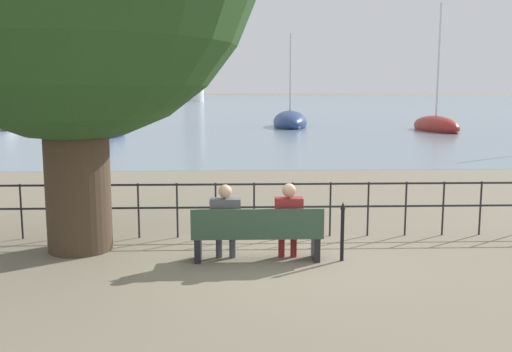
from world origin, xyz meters
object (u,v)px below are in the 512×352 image
(sailboat_1, at_px, (4,123))
(sailboat_3, at_px, (436,126))
(harbor_lighthouse, at_px, (193,63))
(seated_person_left, at_px, (225,219))
(closed_umbrella, at_px, (342,228))
(park_bench, at_px, (257,235))
(sailboat_2, at_px, (105,129))
(sailboat_4, at_px, (290,122))
(seated_person_right, at_px, (289,218))

(sailboat_1, xyz_separation_m, sailboat_3, (31.14, -4.53, 0.01))
(sailboat_1, xyz_separation_m, harbor_lighthouse, (7.08, 98.53, 9.01))
(seated_person_left, bearing_deg, sailboat_3, 64.83)
(harbor_lighthouse, bearing_deg, closed_umbrella, -84.83)
(park_bench, distance_m, closed_umbrella, 1.40)
(sailboat_2, distance_m, sailboat_3, 22.16)
(park_bench, bearing_deg, sailboat_1, 117.30)
(sailboat_3, relative_size, harbor_lighthouse, 0.45)
(sailboat_1, xyz_separation_m, sailboat_4, (21.52, 0.17, 0.04))
(seated_person_right, distance_m, sailboat_4, 34.55)
(seated_person_right, xyz_separation_m, sailboat_3, (12.91, 29.69, -0.37))
(sailboat_2, bearing_deg, sailboat_1, 128.13)
(seated_person_left, bearing_deg, closed_umbrella, -3.13)
(seated_person_left, relative_size, sailboat_1, 0.13)
(park_bench, height_order, closed_umbrella, closed_umbrella)
(closed_umbrella, bearing_deg, sailboat_2, 110.24)
(park_bench, relative_size, sailboat_3, 0.24)
(sailboat_1, bearing_deg, seated_person_right, -84.49)
(sailboat_1, relative_size, sailboat_2, 1.14)
(sailboat_1, bearing_deg, sailboat_4, -22.08)
(sailboat_4, bearing_deg, harbor_lighthouse, 101.31)
(harbor_lighthouse, bearing_deg, sailboat_1, -94.11)
(park_bench, bearing_deg, seated_person_left, 171.62)
(sailboat_2, relative_size, harbor_lighthouse, 0.42)
(seated_person_left, distance_m, sailboat_4, 34.67)
(park_bench, xyz_separation_m, sailboat_4, (3.81, 34.47, -0.08))
(park_bench, xyz_separation_m, sailboat_1, (-17.71, 34.30, -0.12))
(sailboat_4, bearing_deg, sailboat_3, -23.07)
(sailboat_3, bearing_deg, harbor_lighthouse, 97.19)
(sailboat_4, bearing_deg, seated_person_right, -92.50)
(park_bench, xyz_separation_m, seated_person_left, (-0.52, 0.08, 0.25))
(park_bench, height_order, sailboat_4, sailboat_4)
(seated_person_left, xyz_separation_m, seated_person_right, (1.04, 0.00, 0.01))
(park_bench, relative_size, harbor_lighthouse, 0.11)
(seated_person_left, height_order, sailboat_3, sailboat_3)
(park_bench, relative_size, sailboat_4, 0.28)
(sailboat_2, bearing_deg, closed_umbrella, -82.86)
(closed_umbrella, height_order, sailboat_4, sailboat_4)
(park_bench, xyz_separation_m, sailboat_2, (-8.55, 26.94, -0.08))
(seated_person_left, height_order, closed_umbrella, seated_person_left)
(sailboat_2, bearing_deg, sailboat_4, 18.24)
(sailboat_1, distance_m, sailboat_3, 31.46)
(sailboat_4, bearing_deg, seated_person_left, -94.21)
(seated_person_left, height_order, seated_person_right, seated_person_right)
(closed_umbrella, xyz_separation_m, sailboat_2, (-9.94, 26.97, -0.18))
(closed_umbrella, relative_size, sailboat_1, 0.10)
(sailboat_1, relative_size, sailboat_4, 1.28)
(sailboat_3, bearing_deg, sailboat_4, 148.01)
(harbor_lighthouse, bearing_deg, sailboat_2, -88.88)
(sailboat_1, bearing_deg, sailboat_3, -30.81)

